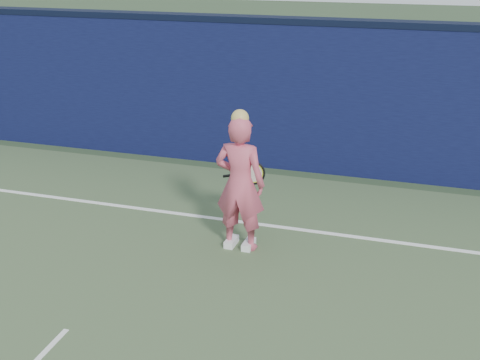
% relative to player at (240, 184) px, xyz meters
% --- Properties ---
extents(backstop_wall, '(24.00, 0.40, 2.50)m').
position_rel_player_xyz_m(backstop_wall, '(-1.17, 3.21, 0.35)').
color(backstop_wall, black).
rests_on(backstop_wall, ground).
extents(wall_cap, '(24.00, 0.42, 0.10)m').
position_rel_player_xyz_m(wall_cap, '(-1.17, 3.21, 1.65)').
color(wall_cap, black).
rests_on(wall_cap, backstop_wall).
extents(player, '(0.66, 0.45, 1.86)m').
position_rel_player_xyz_m(player, '(0.00, 0.00, 0.00)').
color(player, '#CB4F67').
rests_on(player, ground).
extents(racket, '(0.61, 0.15, 0.33)m').
position_rel_player_xyz_m(racket, '(0.02, 0.42, -0.01)').
color(racket, black).
rests_on(racket, ground).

